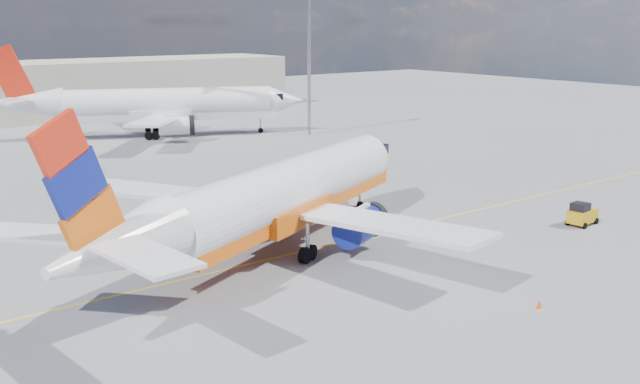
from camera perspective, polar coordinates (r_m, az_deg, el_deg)
ground at (r=43.48m, az=4.92°, el=-4.82°), size 240.00×240.00×0.00m
taxi_line at (r=45.63m, az=2.39°, el=-3.88°), size 70.00×0.15×0.01m
terminal_main at (r=110.86m, az=-20.15°, el=7.71°), size 70.00×14.00×8.00m
main_jet at (r=42.74m, az=-3.25°, el=-0.28°), size 33.66×25.32×10.40m
second_jet at (r=88.52m, az=-12.70°, el=6.75°), size 36.10×27.15×11.15m
gse_tug at (r=51.99m, az=20.23°, el=-1.67°), size 2.40×1.65×1.62m
traffic_cone at (r=36.56m, az=17.14°, el=-8.61°), size 0.36×0.36×0.50m
floodlight_mast at (r=87.24m, az=-0.89°, el=12.08°), size 1.40×1.40×19.12m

